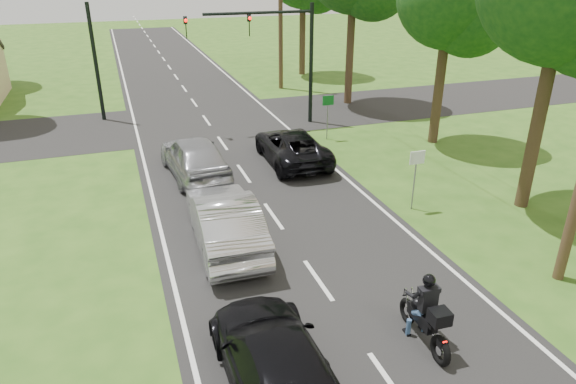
% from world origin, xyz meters
% --- Properties ---
extents(ground, '(140.00, 140.00, 0.00)m').
position_xyz_m(ground, '(0.00, 0.00, 0.00)').
color(ground, '#2D5517').
rests_on(ground, ground).
extents(road, '(8.00, 100.00, 0.01)m').
position_xyz_m(road, '(0.00, 10.00, 0.01)').
color(road, black).
rests_on(road, ground).
extents(cross_road, '(60.00, 7.00, 0.01)m').
position_xyz_m(cross_road, '(0.00, 16.00, 0.01)').
color(cross_road, black).
rests_on(cross_road, ground).
extents(motorcycle_rider, '(0.59, 2.07, 1.78)m').
position_xyz_m(motorcycle_rider, '(1.31, -3.07, 0.70)').
color(motorcycle_rider, black).
rests_on(motorcycle_rider, ground).
extents(dark_suv, '(2.40, 5.01, 1.38)m').
position_xyz_m(dark_suv, '(2.29, 8.65, 0.70)').
color(dark_suv, black).
rests_on(dark_suv, road).
extents(silver_sedan, '(1.90, 5.05, 1.65)m').
position_xyz_m(silver_sedan, '(-1.92, 2.64, 0.83)').
color(silver_sedan, '#B9BABE').
rests_on(silver_sedan, road).
extents(silver_suv, '(2.40, 5.04, 1.66)m').
position_xyz_m(silver_suv, '(-1.88, 8.37, 0.84)').
color(silver_suv, '#A3A4AA').
rests_on(silver_suv, road).
extents(dark_car_behind, '(2.01, 4.85, 1.40)m').
position_xyz_m(dark_car_behind, '(-2.24, -3.34, 0.71)').
color(dark_car_behind, black).
rests_on(dark_car_behind, road).
extents(traffic_signal, '(6.38, 0.44, 6.00)m').
position_xyz_m(traffic_signal, '(3.34, 14.00, 4.14)').
color(traffic_signal, black).
rests_on(traffic_signal, ground).
extents(signal_pole_far, '(0.20, 0.20, 6.00)m').
position_xyz_m(signal_pole_far, '(-5.20, 18.00, 3.00)').
color(signal_pole_far, black).
rests_on(signal_pole_far, ground).
extents(utility_pole_far, '(1.60, 0.28, 10.00)m').
position_xyz_m(utility_pole_far, '(6.20, 22.00, 5.08)').
color(utility_pole_far, '#503924').
rests_on(utility_pole_far, ground).
extents(sign_white, '(0.55, 0.07, 2.12)m').
position_xyz_m(sign_white, '(4.70, 2.98, 1.60)').
color(sign_white, slate).
rests_on(sign_white, ground).
extents(sign_green, '(0.55, 0.07, 2.12)m').
position_xyz_m(sign_green, '(4.90, 10.98, 1.60)').
color(sign_green, slate).
rests_on(sign_green, ground).
extents(tree_row_c, '(4.80, 4.65, 8.76)m').
position_xyz_m(tree_row_c, '(9.75, 8.80, 6.23)').
color(tree_row_c, '#332316').
rests_on(tree_row_c, ground).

